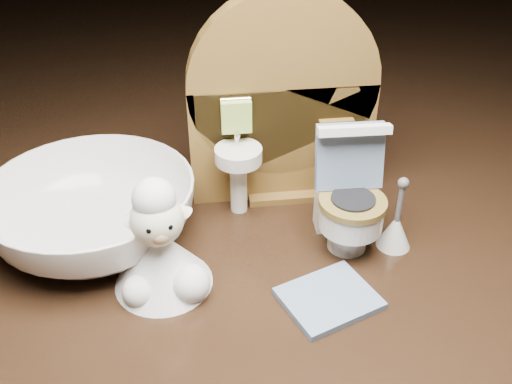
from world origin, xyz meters
TOP-DOWN VIEW (x-y plane):
  - backdrop_panel at (-0.00, 0.06)m, footprint 0.13×0.05m
  - toy_toilet at (0.03, 0.00)m, footprint 0.04×0.06m
  - bath_mat at (0.01, -0.05)m, footprint 0.06×0.06m
  - toilet_brush at (0.06, -0.01)m, footprint 0.02×0.02m
  - plush_lamb at (-0.09, -0.02)m, footprint 0.06×0.06m
  - ceramic_bowl at (-0.13, 0.03)m, footprint 0.14×0.14m

SIDE VIEW (x-z plane):
  - bath_mat at x=0.01m, z-range 0.00..0.00m
  - toilet_brush at x=0.06m, z-range -0.01..0.04m
  - ceramic_bowl at x=-0.13m, z-range 0.00..0.04m
  - plush_lamb at x=-0.09m, z-range -0.01..0.06m
  - toy_toilet at x=0.03m, z-range -0.01..0.07m
  - backdrop_panel at x=0.00m, z-range -0.01..0.14m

